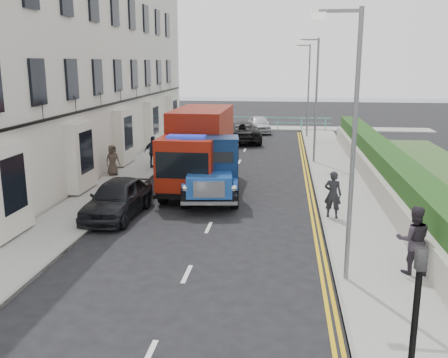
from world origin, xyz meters
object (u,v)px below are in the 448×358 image
(lamp_near, at_px, (349,133))
(lamp_far, at_px, (307,85))
(lamp_mid, at_px, (314,93))
(bedford_lorry, at_px, (210,173))
(pedestrian_east_near, at_px, (333,194))
(red_lorry, at_px, (199,147))
(parked_car_front, at_px, (117,198))

(lamp_near, distance_m, lamp_far, 26.00)
(lamp_mid, distance_m, bedford_lorry, 10.18)
(lamp_mid, distance_m, pedestrian_east_near, 11.05)
(lamp_far, relative_size, red_lorry, 1.01)
(lamp_mid, bearing_deg, parked_car_front, -124.95)
(lamp_mid, distance_m, red_lorry, 8.66)
(red_lorry, xyz_separation_m, pedestrian_east_near, (5.68, -4.24, -0.93))
(lamp_far, bearing_deg, lamp_mid, -90.00)
(lamp_near, relative_size, bedford_lorry, 1.18)
(lamp_near, bearing_deg, parked_car_front, 147.94)
(bedford_lorry, xyz_separation_m, red_lorry, (-0.85, 2.25, 0.67))
(red_lorry, height_order, parked_car_front, red_lorry)
(parked_car_front, bearing_deg, red_lorry, 66.62)
(parked_car_front, bearing_deg, lamp_far, 72.54)
(lamp_far, distance_m, red_lorry, 17.40)
(bedford_lorry, bearing_deg, pedestrian_east_near, -29.51)
(lamp_mid, xyz_separation_m, bedford_lorry, (-4.61, -8.65, -2.75))
(pedestrian_east_near, bearing_deg, lamp_far, -73.58)
(pedestrian_east_near, bearing_deg, parked_car_front, 19.37)
(bedford_lorry, bearing_deg, parked_car_front, -149.13)
(lamp_far, bearing_deg, lamp_near, -90.00)
(lamp_far, relative_size, parked_car_front, 1.64)
(lamp_near, height_order, pedestrian_east_near, lamp_near)
(lamp_far, bearing_deg, pedestrian_east_near, -89.38)
(lamp_mid, xyz_separation_m, red_lorry, (-5.46, -6.39, -2.08))
(red_lorry, relative_size, parked_car_front, 1.62)
(lamp_near, bearing_deg, lamp_far, 90.00)
(lamp_far, bearing_deg, bedford_lorry, -103.87)
(lamp_near, relative_size, parked_car_front, 1.64)
(lamp_far, relative_size, bedford_lorry, 1.18)
(parked_car_front, height_order, pedestrian_east_near, pedestrian_east_near)
(bedford_lorry, bearing_deg, lamp_near, -65.12)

